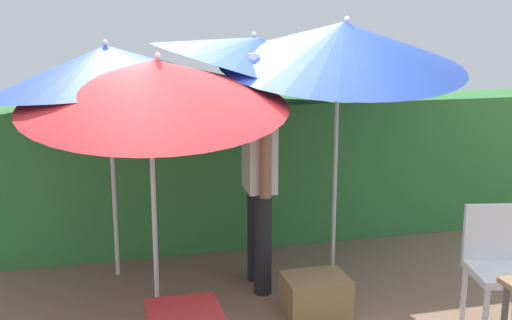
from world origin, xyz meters
TOP-DOWN VIEW (x-y plane):
  - ground_plane at (0.00, 0.00)m, footprint 24.00×24.00m
  - hedge_row at (0.00, 1.66)m, footprint 8.00×0.70m
  - umbrella_rainbow at (-0.75, 0.26)m, footprint 1.94×1.96m
  - umbrella_orange at (0.83, 0.70)m, footprint 2.07×2.08m
  - umbrella_yellow at (-1.05, 0.99)m, footprint 2.03×2.02m
  - umbrella_navy at (0.22, 1.21)m, footprint 1.84×1.82m
  - person_vendor at (0.07, 0.46)m, footprint 0.24×0.55m
  - chair_plastic at (1.48, -0.70)m, footprint 0.52×0.52m
  - crate_cardboard at (0.35, -0.11)m, footprint 0.47×0.37m

SIDE VIEW (x-z plane):
  - ground_plane at x=0.00m, z-range 0.00..0.00m
  - crate_cardboard at x=0.35m, z-range 0.00..0.29m
  - chair_plastic at x=1.48m, z-range 0.07..0.96m
  - hedge_row at x=0.00m, z-range 0.00..1.37m
  - person_vendor at x=0.07m, z-range -0.01..1.87m
  - umbrella_rainbow at x=-0.75m, z-range 0.67..2.74m
  - umbrella_yellow at x=-1.05m, z-range 0.75..2.79m
  - umbrella_navy at x=0.22m, z-range 0.70..2.97m
  - umbrella_orange at x=0.83m, z-range 0.78..3.11m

